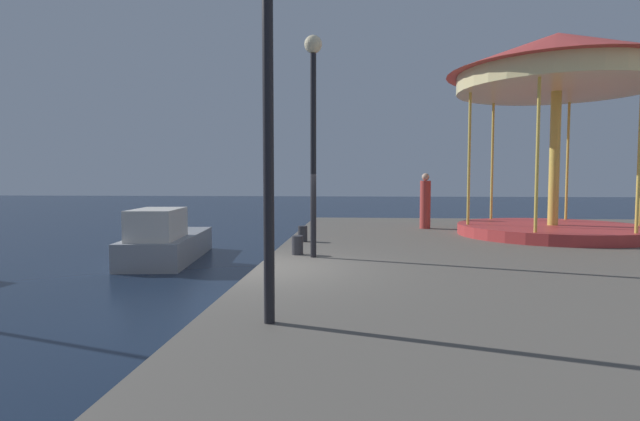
{
  "coord_description": "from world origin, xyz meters",
  "views": [
    {
      "loc": [
        1.88,
        -8.83,
        2.4
      ],
      "look_at": [
        0.72,
        5.68,
        1.47
      ],
      "focal_mm": 27.71,
      "sensor_mm": 36.0,
      "label": 1
    }
  ],
  "objects": [
    {
      "name": "bollard_north",
      "position": [
        0.43,
        3.68,
        1.0
      ],
      "size": [
        0.24,
        0.24,
        0.4
      ],
      "primitive_type": "cylinder",
      "color": "#2D2D33",
      "rests_on": "quay_dock"
    },
    {
      "name": "bollard_south",
      "position": [
        0.57,
        1.48,
        1.0
      ],
      "size": [
        0.24,
        0.24,
        0.4
      ],
      "primitive_type": "cylinder",
      "color": "#2D2D33",
      "rests_on": "quay_dock"
    },
    {
      "name": "carousel",
      "position": [
        7.34,
        5.57,
        5.05
      ],
      "size": [
        6.01,
        6.01,
        5.65
      ],
      "color": "#B23333",
      "rests_on": "quay_dock"
    },
    {
      "name": "lamp_post_near_edge",
      "position": [
        0.89,
        -3.49,
        3.63
      ],
      "size": [
        0.36,
        0.36,
        4.12
      ],
      "color": "black",
      "rests_on": "quay_dock"
    },
    {
      "name": "lamp_post_mid_promenade",
      "position": [
        0.94,
        1.16,
        3.84
      ],
      "size": [
        0.36,
        0.36,
        4.47
      ],
      "color": "black",
      "rests_on": "quay_dock"
    },
    {
      "name": "motorboat_grey",
      "position": [
        -3.78,
        5.14,
        0.58
      ],
      "size": [
        2.21,
        4.81,
        1.58
      ],
      "color": "gray",
      "rests_on": "ground"
    },
    {
      "name": "ground_plane",
      "position": [
        0.0,
        0.0,
        0.0
      ],
      "size": [
        120.0,
        120.0,
        0.0
      ],
      "primitive_type": "plane",
      "color": "#162338"
    },
    {
      "name": "person_mid_promenade",
      "position": [
        4.01,
        7.34,
        1.64
      ],
      "size": [
        0.34,
        0.34,
        1.79
      ],
      "color": "#B23833",
      "rests_on": "quay_dock"
    }
  ]
}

